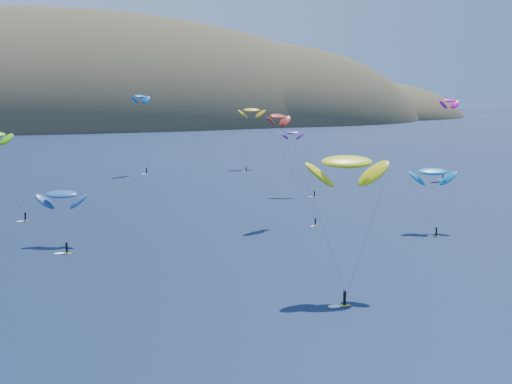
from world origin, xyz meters
The scene contains 9 objects.
island centered at (39.40, 562.36, -10.74)m, with size 730.00×300.00×210.00m.
kitesurfer_2 centered at (5.24, 41.90, 18.52)m, with size 12.17×10.66×21.75m.
kitesurfer_4 centered at (8.59, 193.46, 25.91)m, with size 8.77×8.00×28.28m.
kitesurfer_5 centered at (42.49, 74.34, 12.03)m, with size 10.02×9.73×14.59m.
kitesurfer_6 centered at (36.14, 129.70, 16.82)m, with size 7.86×9.15×18.60m.
kitesurfer_8 centered at (98.25, 145.67, 24.78)m, with size 9.62×7.43×27.24m.
kitesurfer_9 centered at (16.34, 92.83, 22.80)m, with size 10.96×9.57×24.94m.
kitesurfer_10 centered at (-29.06, 88.36, 9.29)m, with size 9.86×12.78×11.81m.
kitesurfer_11 centered at (49.29, 195.01, 20.91)m, with size 11.43×13.22×23.53m.
Camera 1 is at (-42.59, -46.04, 28.77)m, focal length 50.00 mm.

